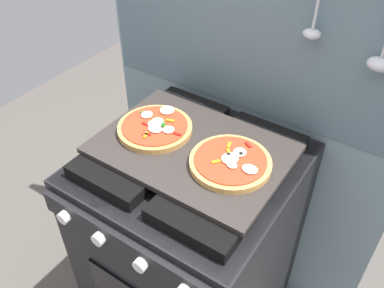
{
  "coord_description": "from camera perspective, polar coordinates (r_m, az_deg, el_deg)",
  "views": [
    {
      "loc": [
        0.5,
        -0.74,
        1.67
      ],
      "look_at": [
        0.0,
        0.0,
        0.93
      ],
      "focal_mm": 38.14,
      "sensor_mm": 36.0,
      "label": 1
    }
  ],
  "objects": [
    {
      "name": "kitchen_backsplash",
      "position": [
        1.48,
        7.32,
        2.66
      ],
      "size": [
        1.1,
        0.09,
        1.55
      ],
      "color": "#7A939E",
      "rests_on": "ground_plane"
    },
    {
      "name": "stove",
      "position": [
        1.51,
        -0.04,
        -14.09
      ],
      "size": [
        0.6,
        0.64,
        0.9
      ],
      "color": "black",
      "rests_on": "ground_plane"
    },
    {
      "name": "baking_tray",
      "position": [
        1.17,
        0.0,
        -0.68
      ],
      "size": [
        0.54,
        0.38,
        0.02
      ],
      "primitive_type": "cube",
      "color": "#2D2826",
      "rests_on": "stove"
    },
    {
      "name": "pizza_left",
      "position": [
        1.23,
        -5.05,
        2.44
      ],
      "size": [
        0.22,
        0.22,
        0.03
      ],
      "color": "#C18947",
      "rests_on": "baking_tray"
    },
    {
      "name": "pizza_right",
      "position": [
        1.1,
        5.44,
        -2.53
      ],
      "size": [
        0.22,
        0.22,
        0.03
      ],
      "color": "tan",
      "rests_on": "baking_tray"
    }
  ]
}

